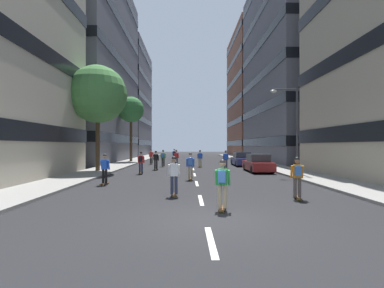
{
  "coord_description": "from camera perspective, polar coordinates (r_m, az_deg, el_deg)",
  "views": [
    {
      "loc": [
        -0.56,
        -8.64,
        2.27
      ],
      "look_at": [
        0.0,
        25.04,
        2.42
      ],
      "focal_mm": 26.33,
      "sensor_mm": 36.0,
      "label": 1
    }
  ],
  "objects": [
    {
      "name": "ground_plane",
      "position": [
        31.15,
        0.08,
        -4.43
      ],
      "size": [
        134.5,
        134.5,
        0.0
      ],
      "primitive_type": "plane",
      "color": "black"
    },
    {
      "name": "sidewalk_left",
      "position": [
        34.77,
        -13.54,
        -3.87
      ],
      "size": [
        2.95,
        61.65,
        0.14
      ],
      "primitive_type": "cube",
      "color": "gray",
      "rests_on": "ground_plane"
    },
    {
      "name": "sidewalk_right",
      "position": [
        35.02,
        13.43,
        -3.84
      ],
      "size": [
        2.95,
        61.65,
        0.14
      ],
      "primitive_type": "cube",
      "color": "gray",
      "rests_on": "ground_plane"
    },
    {
      "name": "lane_markings",
      "position": [
        31.73,
        0.06,
        -4.35
      ],
      "size": [
        0.16,
        52.2,
        0.01
      ],
      "color": "silver",
      "rests_on": "ground_plane"
    },
    {
      "name": "building_left_mid",
      "position": [
        44.83,
        -24.97,
        13.95
      ],
      "size": [
        17.46,
        23.25,
        26.32
      ],
      "color": "slate",
      "rests_on": "ground_plane"
    },
    {
      "name": "building_left_far",
      "position": [
        65.11,
        -16.9,
        8.18
      ],
      "size": [
        17.46,
        19.23,
        23.43
      ],
      "color": "slate",
      "rests_on": "ground_plane"
    },
    {
      "name": "building_right_mid",
      "position": [
        45.4,
        24.4,
        14.39
      ],
      "size": [
        17.46,
        22.22,
        27.27
      ],
      "color": "slate",
      "rests_on": "ground_plane"
    },
    {
      "name": "building_right_far",
      "position": [
        65.71,
        15.95,
        9.71
      ],
      "size": [
        17.46,
        19.96,
        27.08
      ],
      "color": "brown",
      "rests_on": "ground_plane"
    },
    {
      "name": "parked_car_near",
      "position": [
        31.61,
        10.02,
        -3.09
      ],
      "size": [
        1.82,
        4.4,
        1.52
      ],
      "color": "navy",
      "rests_on": "ground_plane"
    },
    {
      "name": "parked_car_mid",
      "position": [
        24.59,
        13.22,
        -3.9
      ],
      "size": [
        1.82,
        4.4,
        1.52
      ],
      "color": "maroon",
      "rests_on": "ground_plane"
    },
    {
      "name": "street_tree_near",
      "position": [
        38.87,
        -12.25,
        6.73
      ],
      "size": [
        3.45,
        3.45,
        8.65
      ],
      "color": "#4C3823",
      "rests_on": "sidewalk_left"
    },
    {
      "name": "street_tree_mid",
      "position": [
        25.39,
        -18.53,
        9.48
      ],
      "size": [
        4.86,
        4.86,
        8.87
      ],
      "color": "#4C3823",
      "rests_on": "sidewalk_left"
    },
    {
      "name": "streetlamp_right",
      "position": [
        22.84,
        19.66,
        4.45
      ],
      "size": [
        2.13,
        0.3,
        6.5
      ],
      "color": "#3F3F44",
      "rests_on": "sidewalk_right"
    },
    {
      "name": "skater_0",
      "position": [
        29.33,
        1.64,
        -2.76
      ],
      "size": [
        0.55,
        0.91,
        1.78
      ],
      "color": "brown",
      "rests_on": "ground_plane"
    },
    {
      "name": "skater_1",
      "position": [
        22.51,
        -10.32,
        -3.44
      ],
      "size": [
        0.54,
        0.91,
        1.78
      ],
      "color": "brown",
      "rests_on": "ground_plane"
    },
    {
      "name": "skater_2",
      "position": [
        9.89,
        6.17,
        -7.53
      ],
      "size": [
        0.57,
        0.92,
        1.78
      ],
      "color": "brown",
      "rests_on": "ground_plane"
    },
    {
      "name": "skater_3",
      "position": [
        18.36,
        -0.33,
        -4.17
      ],
      "size": [
        0.53,
        0.9,
        1.78
      ],
      "color": "brown",
      "rests_on": "ground_plane"
    },
    {
      "name": "skater_4",
      "position": [
        27.58,
        6.85,
        -2.92
      ],
      "size": [
        0.53,
        0.9,
        1.78
      ],
      "color": "brown",
      "rests_on": "ground_plane"
    },
    {
      "name": "skater_5",
      "position": [
        16.9,
        -17.26,
        -4.6
      ],
      "size": [
        0.56,
        0.92,
        1.78
      ],
      "color": "brown",
      "rests_on": "ground_plane"
    },
    {
      "name": "skater_6",
      "position": [
        30.62,
        -3.2,
        -2.65
      ],
      "size": [
        0.56,
        0.92,
        1.78
      ],
      "color": "brown",
      "rests_on": "ground_plane"
    },
    {
      "name": "skater_7",
      "position": [
        38.71,
        -3.62,
        -2.11
      ],
      "size": [
        0.56,
        0.92,
        1.78
      ],
      "color": "brown",
      "rests_on": "ground_plane"
    },
    {
      "name": "skater_8",
      "position": [
        12.6,
        -3.66,
        -6.1
      ],
      "size": [
        0.55,
        0.92,
        1.78
      ],
      "color": "brown",
      "rests_on": "ground_plane"
    },
    {
      "name": "skater_9",
      "position": [
        25.93,
        -7.33,
        -3.09
      ],
      "size": [
        0.57,
        0.92,
        1.78
      ],
      "color": "brown",
      "rests_on": "ground_plane"
    },
    {
      "name": "skater_10",
      "position": [
        12.68,
        20.56,
        -5.91
      ],
      "size": [
        0.56,
        0.92,
        1.78
      ],
      "color": "brown",
      "rests_on": "ground_plane"
    },
    {
      "name": "skater_11",
      "position": [
        29.99,
        -5.88,
        -2.65
      ],
      "size": [
        0.54,
        0.91,
        1.78
      ],
      "color": "brown",
      "rests_on": "ground_plane"
    },
    {
      "name": "skater_12",
      "position": [
        34.09,
        -8.25,
        -2.41
      ],
      "size": [
        0.55,
        0.91,
        1.78
      ],
      "color": "brown",
      "rests_on": "ground_plane"
    }
  ]
}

